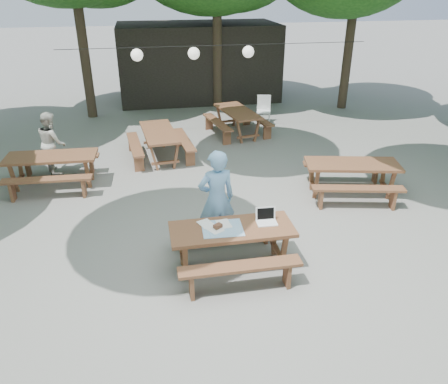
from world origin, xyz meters
TOP-DOWN VIEW (x-y plane):
  - ground at (0.00, 0.00)m, footprint 80.00×80.00m
  - pavilion at (0.50, 10.50)m, footprint 6.00×3.00m
  - main_picnic_table at (-0.49, -0.96)m, footprint 2.00×1.58m
  - picnic_table_nw at (-3.89, 2.88)m, footprint 2.04×1.67m
  - picnic_table_ne at (2.62, 1.21)m, footprint 2.19×1.94m
  - picnic_table_far_w at (-1.39, 4.17)m, footprint 1.76×2.07m
  - picnic_table_far_e at (1.04, 5.72)m, footprint 1.91×2.16m
  - woman at (-0.62, -0.23)m, footprint 0.72×0.52m
  - second_person at (-4.00, 3.77)m, footprint 0.81×0.89m
  - plastic_chair at (2.12, 6.65)m, footprint 0.54×0.54m
  - laptop at (0.10, -0.88)m, footprint 0.34×0.27m
  - tabletop_clutter at (-0.67, -0.95)m, footprint 0.73×0.64m
  - paper_lanterns at (-0.19, 6.00)m, footprint 9.00×0.34m

SIDE VIEW (x-z plane):
  - ground at x=0.00m, z-range 0.00..0.00m
  - plastic_chair at x=2.12m, z-range -0.19..0.71m
  - main_picnic_table at x=-0.49m, z-range 0.01..0.76m
  - picnic_table_nw at x=-3.89m, z-range 0.01..0.76m
  - picnic_table_ne at x=2.62m, z-range 0.01..0.76m
  - picnic_table_far_w at x=-1.39m, z-range 0.01..0.76m
  - picnic_table_far_e at x=1.04m, z-range 0.01..0.76m
  - second_person at x=-4.00m, z-range 0.00..1.51m
  - tabletop_clutter at x=-0.67m, z-range 0.72..0.80m
  - laptop at x=0.10m, z-range 0.69..0.93m
  - woman at x=-0.62m, z-range 0.00..1.81m
  - pavilion at x=0.50m, z-range 0.00..2.80m
  - paper_lanterns at x=-0.19m, z-range 2.21..2.59m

